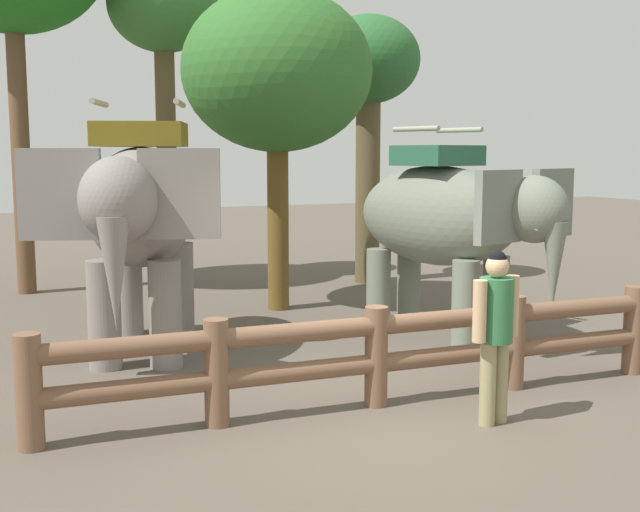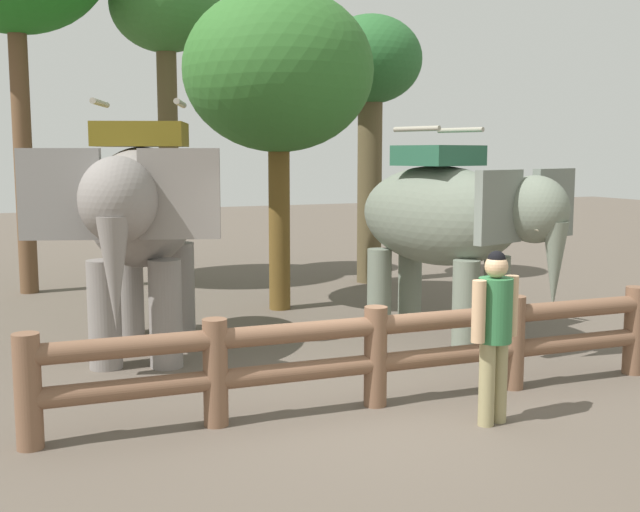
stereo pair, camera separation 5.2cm
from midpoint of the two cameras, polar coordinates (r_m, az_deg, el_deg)
ground_plane at (r=8.23m, az=4.56°, el=-11.13°), size 60.00×60.00×0.00m
log_fence at (r=8.23m, az=3.91°, el=-6.71°), size 7.00×0.52×1.05m
elephant_near_left at (r=10.36m, az=-13.03°, el=3.03°), size 2.72×3.93×3.29m
elephant_center at (r=11.18m, az=9.16°, el=2.53°), size 2.39×3.56×2.98m
tourist_woman_in_black at (r=7.78m, az=12.39°, el=-4.86°), size 0.59×0.40×1.70m
tree_back_center at (r=13.16m, az=-3.24°, el=13.10°), size 3.11×3.11×5.27m
tree_far_right at (r=15.98m, az=3.44°, el=12.97°), size 2.03×2.03×5.31m
tree_deep_back at (r=16.48m, az=-11.36°, el=16.55°), size 2.17×2.17×6.43m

